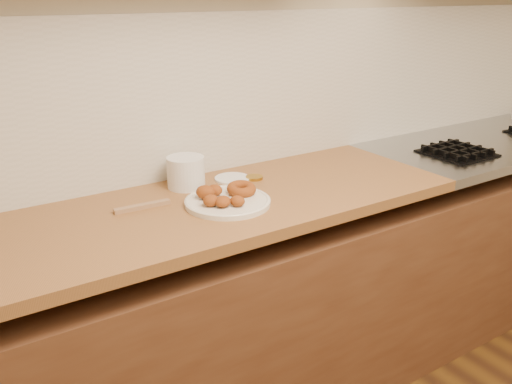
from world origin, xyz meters
TOP-DOWN VIEW (x-y plane):
  - wall_back at (0.00, 2.00)m, footprint 4.00×0.02m
  - base_cabinet at (0.00, 1.69)m, footprint 3.60×0.60m
  - butcher_block at (-0.65, 1.69)m, footprint 2.30×0.62m
  - stovetop at (1.15, 1.69)m, footprint 1.30×0.62m
  - backsplash at (0.00, 1.99)m, footprint 3.60×0.02m
  - burner_grates at (1.13, 1.61)m, footprint 0.91×0.26m
  - donut_plate at (-0.34, 1.64)m, footprint 0.29×0.29m
  - ring_donut at (-0.27, 1.67)m, footprint 0.11×0.11m
  - fried_dough_chunks at (-0.38, 1.65)m, footprint 0.14×0.19m
  - plastic_tub at (-0.38, 1.87)m, footprint 0.17×0.17m
  - tub_lid at (-0.20, 1.85)m, footprint 0.15×0.15m
  - brass_jar_lid at (-0.13, 1.81)m, footprint 0.08×0.08m
  - wooden_utensil at (-0.59, 1.76)m, footprint 0.19×0.03m

SIDE VIEW (x-z plane):
  - base_cabinet at x=0.00m, z-range 0.00..0.77m
  - butcher_block at x=-0.65m, z-range 0.86..0.90m
  - stovetop at x=1.15m, z-range 0.86..0.90m
  - tub_lid at x=-0.20m, z-range 0.90..0.91m
  - brass_jar_lid at x=-0.13m, z-range 0.90..0.91m
  - wooden_utensil at x=-0.59m, z-range 0.90..0.91m
  - donut_plate at x=-0.34m, z-range 0.90..0.92m
  - burner_grates at x=1.13m, z-range 0.90..0.93m
  - ring_donut at x=-0.27m, z-range 0.91..0.96m
  - fried_dough_chunks at x=-0.38m, z-range 0.91..0.96m
  - plastic_tub at x=-0.38m, z-range 0.90..1.01m
  - backsplash at x=0.00m, z-range 0.90..1.50m
  - wall_back at x=0.00m, z-range 0.00..2.70m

